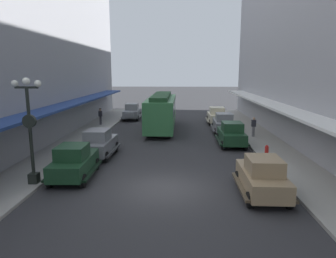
{
  "coord_description": "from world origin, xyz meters",
  "views": [
    {
      "loc": [
        0.78,
        -14.16,
        5.6
      ],
      "look_at": [
        0.0,
        6.0,
        1.8
      ],
      "focal_mm": 32.9,
      "sensor_mm": 36.0,
      "label": 1
    }
  ],
  "objects_px": {
    "parked_car_5": "(74,161)",
    "fire_hydrant": "(267,151)",
    "pedestrian_0": "(100,116)",
    "parked_car_3": "(224,123)",
    "streetcar": "(161,111)",
    "parked_car_4": "(262,176)",
    "parked_car_0": "(132,111)",
    "parked_car_2": "(217,115)",
    "pedestrian_1": "(254,127)",
    "parked_car_6": "(232,133)",
    "lamp_post_with_clock": "(30,127)",
    "parked_car_1": "(99,142)"
  },
  "relations": [
    {
      "from": "fire_hydrant",
      "to": "parked_car_5",
      "type": "bearing_deg",
      "value": -160.76
    },
    {
      "from": "parked_car_5",
      "to": "pedestrian_1",
      "type": "bearing_deg",
      "value": 41.43
    },
    {
      "from": "parked_car_5",
      "to": "streetcar",
      "type": "bearing_deg",
      "value": 74.45
    },
    {
      "from": "parked_car_0",
      "to": "parked_car_5",
      "type": "height_order",
      "value": "same"
    },
    {
      "from": "lamp_post_with_clock",
      "to": "parked_car_3",
      "type": "bearing_deg",
      "value": 50.97
    },
    {
      "from": "parked_car_4",
      "to": "parked_car_5",
      "type": "bearing_deg",
      "value": 168.1
    },
    {
      "from": "parked_car_0",
      "to": "streetcar",
      "type": "height_order",
      "value": "streetcar"
    },
    {
      "from": "fire_hydrant",
      "to": "pedestrian_1",
      "type": "distance_m",
      "value": 6.57
    },
    {
      "from": "parked_car_1",
      "to": "pedestrian_0",
      "type": "bearing_deg",
      "value": 103.86
    },
    {
      "from": "pedestrian_1",
      "to": "parked_car_5",
      "type": "bearing_deg",
      "value": -138.57
    },
    {
      "from": "parked_car_5",
      "to": "pedestrian_0",
      "type": "bearing_deg",
      "value": 99.54
    },
    {
      "from": "parked_car_2",
      "to": "streetcar",
      "type": "relative_size",
      "value": 0.44
    },
    {
      "from": "parked_car_4",
      "to": "streetcar",
      "type": "xyz_separation_m",
      "value": [
        -5.51,
        15.61,
        0.96
      ]
    },
    {
      "from": "parked_car_5",
      "to": "fire_hydrant",
      "type": "distance_m",
      "value": 11.79
    },
    {
      "from": "parked_car_1",
      "to": "parked_car_3",
      "type": "bearing_deg",
      "value": 41.71
    },
    {
      "from": "parked_car_5",
      "to": "pedestrian_0",
      "type": "relative_size",
      "value": 2.57
    },
    {
      "from": "parked_car_2",
      "to": "streetcar",
      "type": "distance_m",
      "value": 6.92
    },
    {
      "from": "parked_car_2",
      "to": "streetcar",
      "type": "height_order",
      "value": "streetcar"
    },
    {
      "from": "pedestrian_1",
      "to": "lamp_post_with_clock",
      "type": "bearing_deg",
      "value": -139.18
    },
    {
      "from": "parked_car_3",
      "to": "lamp_post_with_clock",
      "type": "height_order",
      "value": "lamp_post_with_clock"
    },
    {
      "from": "parked_car_4",
      "to": "streetcar",
      "type": "height_order",
      "value": "streetcar"
    },
    {
      "from": "parked_car_0",
      "to": "parked_car_3",
      "type": "bearing_deg",
      "value": -38.44
    },
    {
      "from": "parked_car_3",
      "to": "pedestrian_1",
      "type": "height_order",
      "value": "parked_car_3"
    },
    {
      "from": "parked_car_3",
      "to": "parked_car_5",
      "type": "bearing_deg",
      "value": -127.16
    },
    {
      "from": "parked_car_2",
      "to": "pedestrian_0",
      "type": "height_order",
      "value": "parked_car_2"
    },
    {
      "from": "pedestrian_0",
      "to": "parked_car_5",
      "type": "bearing_deg",
      "value": -80.46
    },
    {
      "from": "parked_car_4",
      "to": "pedestrian_0",
      "type": "relative_size",
      "value": 2.56
    },
    {
      "from": "parked_car_2",
      "to": "parked_car_3",
      "type": "distance_m",
      "value": 4.78
    },
    {
      "from": "streetcar",
      "to": "lamp_post_with_clock",
      "type": "xyz_separation_m",
      "value": [
        -5.43,
        -14.84,
        1.08
      ]
    },
    {
      "from": "parked_car_4",
      "to": "parked_car_5",
      "type": "height_order",
      "value": "same"
    },
    {
      "from": "parked_car_5",
      "to": "fire_hydrant",
      "type": "bearing_deg",
      "value": 19.24
    },
    {
      "from": "parked_car_6",
      "to": "parked_car_4",
      "type": "bearing_deg",
      "value": -91.13
    },
    {
      "from": "pedestrian_0",
      "to": "pedestrian_1",
      "type": "xyz_separation_m",
      "value": [
        14.45,
        -5.38,
        -0.02
      ]
    },
    {
      "from": "parked_car_0",
      "to": "streetcar",
      "type": "distance_m",
      "value": 7.81
    },
    {
      "from": "parked_car_5",
      "to": "fire_hydrant",
      "type": "xyz_separation_m",
      "value": [
        11.12,
        3.88,
        -0.38
      ]
    },
    {
      "from": "parked_car_4",
      "to": "pedestrian_1",
      "type": "xyz_separation_m",
      "value": [
        2.48,
        12.37,
        0.05
      ]
    },
    {
      "from": "parked_car_0",
      "to": "parked_car_1",
      "type": "height_order",
      "value": "same"
    },
    {
      "from": "parked_car_3",
      "to": "parked_car_4",
      "type": "distance_m",
      "value": 14.62
    },
    {
      "from": "parked_car_6",
      "to": "fire_hydrant",
      "type": "height_order",
      "value": "parked_car_6"
    },
    {
      "from": "parked_car_6",
      "to": "pedestrian_1",
      "type": "distance_m",
      "value": 3.59
    },
    {
      "from": "parked_car_3",
      "to": "parked_car_2",
      "type": "bearing_deg",
      "value": 91.06
    },
    {
      "from": "parked_car_3",
      "to": "streetcar",
      "type": "bearing_deg",
      "value": 170.28
    },
    {
      "from": "parked_car_2",
      "to": "parked_car_4",
      "type": "bearing_deg",
      "value": -90.59
    },
    {
      "from": "parked_car_4",
      "to": "fire_hydrant",
      "type": "distance_m",
      "value": 6.13
    },
    {
      "from": "parked_car_0",
      "to": "parked_car_4",
      "type": "relative_size",
      "value": 1.01
    },
    {
      "from": "parked_car_6",
      "to": "pedestrian_1",
      "type": "height_order",
      "value": "parked_car_6"
    },
    {
      "from": "parked_car_5",
      "to": "pedestrian_0",
      "type": "height_order",
      "value": "parked_car_5"
    },
    {
      "from": "fire_hydrant",
      "to": "pedestrian_1",
      "type": "xyz_separation_m",
      "value": [
        0.67,
        6.53,
        0.43
      ]
    },
    {
      "from": "fire_hydrant",
      "to": "lamp_post_with_clock",
      "type": "bearing_deg",
      "value": -158.33
    },
    {
      "from": "parked_car_0",
      "to": "pedestrian_0",
      "type": "relative_size",
      "value": 2.58
    }
  ]
}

